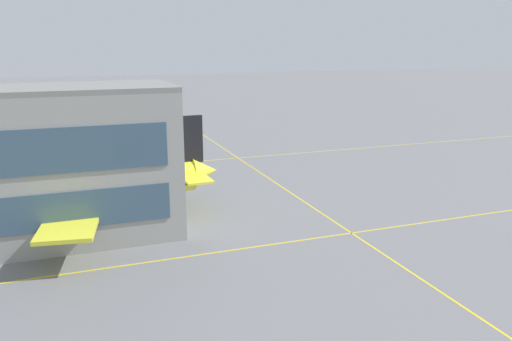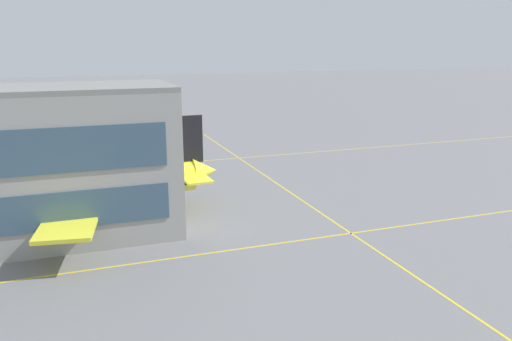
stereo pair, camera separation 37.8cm
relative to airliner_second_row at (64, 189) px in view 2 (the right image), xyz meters
name	(u,v)px [view 2 (the right image)]	position (x,y,z in m)	size (l,w,h in m)	color
airliner_second_row	(64,189)	(0.00, 0.00, 0.00)	(34.44, 29.71, 10.71)	yellow
airliner_third_row	(79,131)	(2.21, 36.17, 0.20)	(35.37, 30.26, 11.29)	#5BB7E5
taxiway_markings	(351,233)	(26.94, -13.46, -3.65)	(165.59, 120.93, 0.01)	yellow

